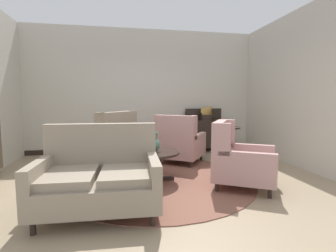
{
  "coord_description": "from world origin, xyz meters",
  "views": [
    {
      "loc": [
        -0.56,
        -3.74,
        1.32
      ],
      "look_at": [
        0.24,
        0.55,
        0.87
      ],
      "focal_mm": 26.79,
      "sensor_mm": 36.0,
      "label": 1
    }
  ],
  "objects": [
    {
      "name": "settee",
      "position": [
        -0.83,
        -0.78,
        0.41
      ],
      "size": [
        1.42,
        0.96,
        1.02
      ],
      "rotation": [
        0.0,
        0.0,
        -0.04
      ],
      "color": "gray",
      "rests_on": "ground"
    },
    {
      "name": "wall_back",
      "position": [
        0.0,
        2.72,
        1.55
      ],
      "size": [
        5.94,
        0.08,
        3.09
      ],
      "primitive_type": "cube",
      "color": "beige",
      "rests_on": "ground"
    },
    {
      "name": "porcelain_vase",
      "position": [
        -0.04,
        0.18,
        0.63
      ],
      "size": [
        0.16,
        0.16,
        0.32
      ],
      "color": "#4C7A66",
      "rests_on": "coffee_table"
    },
    {
      "name": "armchair_beside_settee",
      "position": [
        1.16,
        -0.29,
        0.42
      ],
      "size": [
        1.14,
        1.1,
        1.0
      ],
      "rotation": [
        0.0,
        0.0,
        7.33
      ],
      "color": "tan",
      "rests_on": "ground"
    },
    {
      "name": "wall_right",
      "position": [
        2.89,
        0.82,
        1.55
      ],
      "size": [
        0.08,
        3.81,
        3.09
      ],
      "primitive_type": "cube",
      "color": "beige",
      "rests_on": "ground"
    },
    {
      "name": "armchair_near_window",
      "position": [
        0.63,
        1.3,
        0.43
      ],
      "size": [
        1.19,
        1.2,
        1.02
      ],
      "rotation": [
        0.0,
        0.0,
        2.53
      ],
      "color": "tan",
      "rests_on": "ground"
    },
    {
      "name": "coffee_table",
      "position": [
        -0.08,
        0.23,
        0.41
      ],
      "size": [
        0.89,
        0.89,
        0.5
      ],
      "color": "black",
      "rests_on": "ground"
    },
    {
      "name": "ground",
      "position": [
        0.0,
        0.0,
        0.0
      ],
      "size": [
        8.1,
        8.1,
        0.0
      ],
      "primitive_type": "plane",
      "color": "#9E896B"
    },
    {
      "name": "sideboard",
      "position": [
        1.57,
        2.43,
        0.47
      ],
      "size": [
        0.98,
        0.35,
        1.1
      ],
      "color": "black",
      "rests_on": "ground"
    },
    {
      "name": "side_table",
      "position": [
        1.7,
        1.24,
        0.45
      ],
      "size": [
        0.45,
        0.45,
        0.75
      ],
      "color": "black",
      "rests_on": "ground"
    },
    {
      "name": "area_rug",
      "position": [
        0.0,
        0.3,
        0.01
      ],
      "size": [
        3.2,
        3.2,
        0.01
      ],
      "primitive_type": "cylinder",
      "color": "brown",
      "rests_on": "ground"
    },
    {
      "name": "armchair_far_left",
      "position": [
        -0.8,
        0.92,
        0.45
      ],
      "size": [
        1.22,
        1.22,
        1.12
      ],
      "rotation": [
        0.0,
        0.0,
        4.01
      ],
      "color": "gray",
      "rests_on": "ground"
    },
    {
      "name": "baseboard_back",
      "position": [
        0.0,
        2.67,
        0.06
      ],
      "size": [
        5.78,
        0.03,
        0.12
      ],
      "primitive_type": "cube",
      "color": "black",
      "rests_on": "ground"
    },
    {
      "name": "gramophone",
      "position": [
        1.62,
        2.34,
        1.04
      ],
      "size": [
        0.41,
        0.48,
        0.49
      ],
      "color": "black",
      "rests_on": "sideboard"
    }
  ]
}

